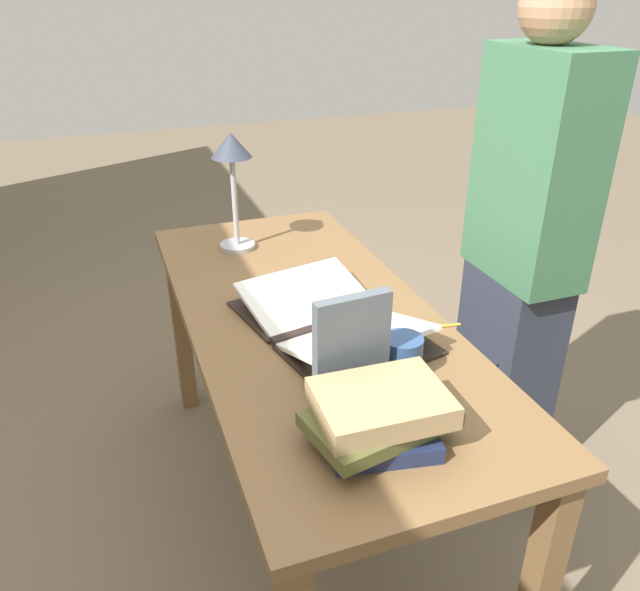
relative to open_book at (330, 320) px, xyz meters
The scene contains 9 objects.
ground_plane 0.78m from the open_book, 12.95° to the left, with size 12.00×12.00×0.00m, color #70604C.
reading_desk 0.16m from the open_book, 12.95° to the left, with size 1.55×0.66×0.75m.
open_book is the anchor object (origin of this frame).
book_stack_tall 0.46m from the open_book, behind, with size 0.23×0.31×0.12m.
book_standing_upright 0.32m from the open_book, 168.15° to the left, with size 0.04×0.17×0.25m.
reading_lamp 0.68m from the open_book, ahead, with size 0.13×0.13×0.39m.
coffee_mug 0.27m from the open_book, 162.69° to the right, with size 0.13×0.09×0.10m.
pencil 0.27m from the open_book, 110.63° to the right, with size 0.03×0.16×0.01m.
person_reader 0.66m from the open_book, 82.74° to the right, with size 0.36×0.21×1.61m.
Camera 1 is at (-1.43, 0.49, 1.58)m, focal length 35.00 mm.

